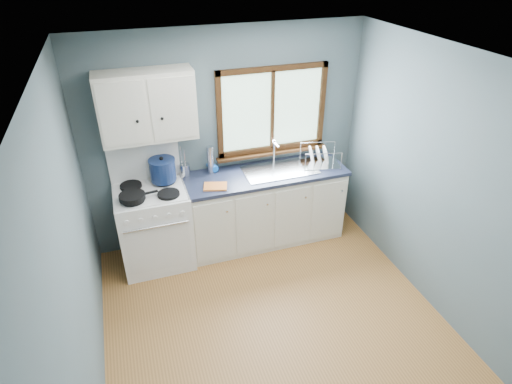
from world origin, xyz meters
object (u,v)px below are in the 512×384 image
object	(u,v)px
thermos	(210,160)
sink	(279,175)
base_cabinets	(264,210)
skillet	(132,197)
utensil_crock	(185,170)
dish_rack	(319,159)
stockpot	(163,170)
gas_range	(155,224)

from	to	relation	value
thermos	sink	bearing A→B (deg)	-14.31
base_cabinets	skillet	xyz separation A→B (m)	(-1.49, -0.18, 0.58)
utensil_crock	thermos	world-z (taller)	utensil_crock
base_cabinets	dish_rack	world-z (taller)	dish_rack
stockpot	sink	bearing A→B (deg)	-5.09
thermos	base_cabinets	bearing A→B (deg)	-18.41
gas_range	dish_rack	distance (m)	2.04
skillet	thermos	bearing A→B (deg)	14.70
gas_range	stockpot	distance (m)	0.63
stockpot	thermos	world-z (taller)	thermos
utensil_crock	dish_rack	bearing A→B (deg)	-7.74
sink	thermos	size ratio (longest dim) A/B	2.58
stockpot	thermos	size ratio (longest dim) A/B	1.01
sink	stockpot	distance (m)	1.34
stockpot	utensil_crock	world-z (taller)	utensil_crock
base_cabinets	thermos	distance (m)	0.91
base_cabinets	stockpot	bearing A→B (deg)	174.13
utensil_crock	sink	bearing A→B (deg)	-11.28
gas_range	skillet	size ratio (longest dim) A/B	3.29
base_cabinets	gas_range	bearing A→B (deg)	-179.18
skillet	utensil_crock	xyz separation A→B (m)	(0.60, 0.39, 0.01)
stockpot	gas_range	bearing A→B (deg)	-142.06
thermos	stockpot	bearing A→B (deg)	-171.80
gas_range	dish_rack	bearing A→B (deg)	0.51
base_cabinets	utensil_crock	xyz separation A→B (m)	(-0.88, 0.21, 0.59)
utensil_crock	dish_rack	xyz separation A→B (m)	(1.56, -0.21, -0.01)
base_cabinets	stockpot	world-z (taller)	stockpot
skillet	utensil_crock	world-z (taller)	utensil_crock
utensil_crock	thermos	bearing A→B (deg)	-3.16
base_cabinets	dish_rack	distance (m)	0.89
base_cabinets	thermos	bearing A→B (deg)	161.59
skillet	utensil_crock	distance (m)	0.72
sink	dish_rack	bearing A→B (deg)	-0.06
dish_rack	base_cabinets	bearing A→B (deg)	-167.06
dish_rack	thermos	bearing A→B (deg)	-175.77
skillet	stockpot	distance (m)	0.47
sink	utensil_crock	bearing A→B (deg)	168.72
skillet	stockpot	xyz separation A→B (m)	(0.35, 0.30, 0.10)
stockpot	utensil_crock	size ratio (longest dim) A/B	0.90
base_cabinets	sink	world-z (taller)	sink
gas_range	utensil_crock	size ratio (longest dim) A/B	3.71
base_cabinets	sink	xyz separation A→B (m)	(0.18, -0.00, 0.45)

